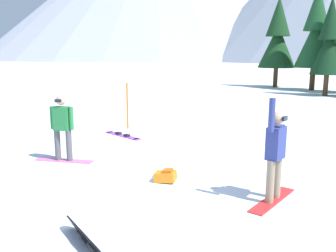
{
  "coord_description": "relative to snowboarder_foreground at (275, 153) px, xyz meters",
  "views": [
    {
      "loc": [
        3.17,
        -5.79,
        2.73
      ],
      "look_at": [
        0.04,
        2.36,
        1.0
      ],
      "focal_mm": 38.98,
      "sensor_mm": 36.0,
      "label": 1
    }
  ],
  "objects": [
    {
      "name": "ground_plane",
      "position": [
        -2.69,
        -0.98,
        -0.93
      ],
      "size": [
        800.0,
        800.0,
        0.0
      ],
      "primitive_type": "plane",
      "color": "silver"
    },
    {
      "name": "snowboarder_foreground",
      "position": [
        0.0,
        0.0,
        0.0
      ],
      "size": [
        0.74,
        1.57,
        1.98
      ],
      "color": "red",
      "rests_on": "ground_plane"
    },
    {
      "name": "snowboarder_midground",
      "position": [
        -5.3,
        0.75,
        -0.03
      ],
      "size": [
        1.58,
        0.53,
        1.7
      ],
      "color": "pink",
      "rests_on": "ground_plane"
    },
    {
      "name": "loose_snowboard_far_spare",
      "position": [
        -5.28,
        3.92,
        -0.91
      ],
      "size": [
        1.74,
        0.98,
        0.09
      ],
      "color": "#993FD8",
      "rests_on": "ground_plane"
    },
    {
      "name": "loose_snowboard_near_right",
      "position": [
        -2.2,
        -2.81,
        -0.79
      ],
      "size": [
        1.56,
        1.16,
        0.27
      ],
      "color": "black",
      "rests_on": "ground_plane"
    },
    {
      "name": "backpack_orange",
      "position": [
        -2.27,
        0.24,
        -0.8
      ],
      "size": [
        0.54,
        0.36,
        0.3
      ],
      "color": "orange",
      "rests_on": "ground_plane"
    },
    {
      "name": "trail_marker_pole",
      "position": [
        -5.68,
        5.1,
        -0.08
      ],
      "size": [
        0.06,
        0.06,
        1.7
      ],
      "primitive_type": "cylinder",
      "color": "orange",
      "rests_on": "ground_plane"
    },
    {
      "name": "pine_tree_young",
      "position": [
        0.74,
        23.19,
        3.3
      ],
      "size": [
        2.87,
        2.87,
        7.76
      ],
      "color": "#472D19",
      "rests_on": "ground_plane"
    },
    {
      "name": "pine_tree_short",
      "position": [
        -2.11,
        24.92,
        3.04
      ],
      "size": [
        3.01,
        3.01,
        7.28
      ],
      "color": "#472D19",
      "rests_on": "ground_plane"
    },
    {
      "name": "pine_tree_slender",
      "position": [
        1.56,
        19.51,
        2.53
      ],
      "size": [
        2.18,
        2.18,
        6.36
      ],
      "color": "#472D19",
      "rests_on": "ground_plane"
    }
  ]
}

